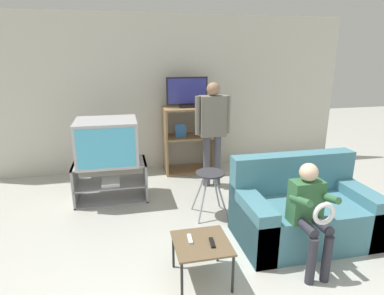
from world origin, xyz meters
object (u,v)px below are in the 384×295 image
tv_stand (111,181)px  snack_table (202,246)px  television_flat (187,93)px  television_main (107,142)px  media_shelf (188,139)px  person_seated_child (310,209)px  remote_control_black (212,243)px  folding_stool (210,180)px  couch (302,212)px  person_standing_adult (213,125)px  remote_control_white (190,239)px

tv_stand → snack_table: bearing=-66.4°
television_flat → television_main: bearing=-145.3°
media_shelf → person_seated_child: (0.56, -2.81, 0.05)m
television_main → remote_control_black: (0.92, -1.94, -0.44)m
folding_stool → person_seated_child: person_seated_child is taller
couch → person_standing_adult: person_standing_adult is taller
television_main → television_flat: television_flat is taller
snack_table → tv_stand: bearing=113.6°
television_flat → folding_stool: bearing=-91.5°
media_shelf → snack_table: bearing=-99.3°
television_main → couch: size_ratio=0.55×
tv_stand → folding_stool: size_ratio=1.68×
tv_stand → couch: (2.08, -1.44, 0.04)m
media_shelf → television_flat: size_ratio=1.63×
tv_stand → folding_stool: 1.44m
tv_stand → person_standing_adult: bearing=6.9°
remote_control_black → person_standing_adult: size_ratio=0.09×
folding_stool → snack_table: folding_stool is taller
snack_table → couch: (1.25, 0.45, -0.04)m
television_main → person_seated_child: bearing=-46.3°
television_main → media_shelf: bearing=34.1°
couch → person_seated_child: person_seated_child is taller
media_shelf → couch: bearing=-71.0°
remote_control_black → television_main: bearing=121.5°
tv_stand → remote_control_black: (0.91, -1.93, 0.13)m
television_main → folding_stool: 1.48m
tv_stand → person_standing_adult: 1.67m
television_main → television_flat: bearing=34.7°
tv_stand → remote_control_black: tv_stand is taller
remote_control_white → couch: couch is taller
media_shelf → remote_control_black: media_shelf is taller
television_main → person_seated_child: 2.68m
folding_stool → remote_control_black: (-0.31, -1.19, -0.08)m
folding_stool → remote_control_black: size_ratio=4.04×
snack_table → television_main: bearing=113.9°
remote_control_black → person_seated_child: bearing=6.3°
television_flat → couch: bearing=-70.7°
remote_control_black → remote_control_white: 0.20m
media_shelf → remote_control_white: (-0.55, -2.71, -0.17)m
television_main → remote_control_black: television_main is taller
television_main → television_flat: (1.28, 0.88, 0.51)m
television_flat → snack_table: bearing=-99.0°
television_flat → person_standing_adult: size_ratio=0.43×
folding_stool → television_flat: bearing=88.5°
television_main → person_standing_adult: (1.52, 0.18, 0.12)m
television_main → couch: television_main is taller
person_standing_adult → television_main: bearing=-173.3°
snack_table → folding_stool: bearing=71.1°
couch → person_standing_adult: size_ratio=0.92×
tv_stand → person_standing_adult: (1.51, 0.18, 0.69)m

